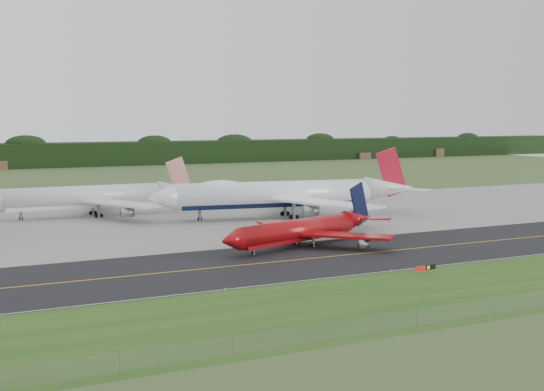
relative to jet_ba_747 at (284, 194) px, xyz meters
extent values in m
plane|color=#375527|center=(-14.07, -46.56, -5.89)|extent=(600.00, 600.00, 0.00)
cube|color=#214D16|center=(-14.07, -81.56, -5.88)|extent=(400.00, 30.00, 0.01)
cube|color=black|center=(-14.07, -50.56, -5.88)|extent=(400.00, 32.00, 0.02)
cube|color=gray|center=(-14.07, 4.44, -5.88)|extent=(400.00, 78.00, 0.01)
cube|color=gold|center=(-14.07, -50.56, -5.86)|extent=(400.00, 0.40, 0.00)
cube|color=silver|center=(-14.07, -66.06, -5.86)|extent=(400.00, 0.25, 0.00)
plane|color=slate|center=(-14.07, -94.56, -4.79)|extent=(320.00, 0.00, 320.00)
cylinder|color=slate|center=(-14.07, -94.56, -4.79)|extent=(0.10, 0.10, 2.20)
cylinder|color=slate|center=(-74.07, -94.56, -4.79)|extent=(0.10, 0.10, 2.20)
cube|color=black|center=(-14.07, 228.44, 0.11)|extent=(700.00, 24.00, 12.00)
cylinder|color=white|center=(-2.45, 0.42, 0.19)|extent=(49.72, 14.47, 6.27)
cube|color=black|center=(-2.45, 0.42, -1.85)|extent=(47.02, 12.51, 2.19)
cone|color=white|center=(-29.82, 5.08, 0.19)|extent=(7.14, 7.22, 6.27)
cone|color=white|center=(28.31, -4.82, 0.66)|extent=(13.89, 8.37, 6.27)
ellipsoid|color=white|center=(-16.07, 2.74, 1.91)|extent=(13.50, 7.40, 4.00)
cube|color=white|center=(3.66, -14.79, -0.91)|extent=(15.98, 29.30, 0.54)
cube|color=white|center=(8.35, 12.75, -0.91)|extent=(23.22, 28.05, 0.54)
cube|color=red|center=(29.00, -4.94, 4.92)|extent=(8.97, 2.01, 12.99)
cylinder|color=gray|center=(-0.03, -13.55, -2.62)|extent=(3.82, 3.17, 2.63)
cylinder|color=gray|center=(4.45, 12.79, -2.62)|extent=(3.82, 3.17, 2.63)
cylinder|color=gray|center=(3.51, -26.47, -2.62)|extent=(3.82, 3.17, 2.63)
cylinder|color=gray|center=(12.07, 23.82, -2.62)|extent=(3.82, 3.17, 2.63)
cylinder|color=black|center=(-20.94, 3.57, -5.32)|extent=(1.20, 0.69, 1.13)
cylinder|color=slate|center=(0.87, -3.65, -3.79)|extent=(1.01, 1.01, 4.19)
cylinder|color=black|center=(0.87, -3.65, -5.32)|extent=(1.21, 0.75, 1.13)
cylinder|color=slate|center=(2.03, 3.15, -3.79)|extent=(1.01, 1.01, 4.19)
cylinder|color=black|center=(2.03, 3.15, -5.32)|extent=(1.21, 0.75, 1.13)
cylinder|color=#990B0E|center=(-17.98, -39.17, -2.54)|extent=(29.98, 13.68, 4.10)
cube|color=maroon|center=(-17.98, -39.17, -3.88)|extent=(28.22, 12.22, 1.43)
cone|color=#990B0E|center=(-34.10, -44.68, -2.54)|extent=(4.91, 5.10, 4.10)
cone|color=#990B0E|center=(0.13, -32.97, -2.24)|extent=(8.89, 6.47, 4.10)
cube|color=#990B0E|center=(-10.33, -45.47, -3.26)|extent=(15.64, 15.95, 0.46)
cube|color=#990B0E|center=(-15.79, -29.50, -3.26)|extent=(7.23, 17.36, 0.46)
cube|color=black|center=(0.68, -32.79, 0.85)|extent=(6.23, 2.41, 9.33)
cylinder|color=gray|center=(-9.31, -49.38, -4.38)|extent=(2.67, 2.35, 1.72)
cylinder|color=gray|center=(-17.39, -25.79, -4.38)|extent=(2.67, 2.35, 1.72)
cylinder|color=black|center=(-28.87, -42.89, -5.52)|extent=(0.81, 0.55, 0.74)
cylinder|color=slate|center=(-14.95, -40.52, -4.83)|extent=(0.73, 0.73, 2.11)
cylinder|color=black|center=(-14.95, -40.52, -5.52)|extent=(0.82, 0.59, 0.74)
cylinder|color=slate|center=(-16.41, -36.25, -4.83)|extent=(0.73, 0.73, 2.11)
cylinder|color=black|center=(-16.41, -36.25, -5.52)|extent=(0.82, 0.59, 0.74)
cylinder|color=silver|center=(-44.04, 24.51, -0.78)|extent=(39.56, 5.78, 5.49)
cube|color=white|center=(-44.04, 24.51, -2.56)|extent=(37.57, 4.39, 1.92)
cone|color=silver|center=(-19.07, 24.32, -0.37)|extent=(10.47, 5.57, 5.49)
cube|color=silver|center=(-37.20, 13.14, -1.74)|extent=(15.90, 23.55, 0.49)
cube|color=silver|center=(-37.03, 35.77, -1.74)|extent=(16.16, 23.51, 0.49)
cube|color=#A7180B|center=(-18.45, 24.32, 3.20)|extent=(7.57, 0.49, 10.91)
cylinder|color=gray|center=(-37.57, 7.73, -3.24)|extent=(3.01, 2.33, 2.31)
cylinder|color=gray|center=(-37.32, 41.19, -3.24)|extent=(3.01, 2.33, 2.31)
cylinder|color=black|center=(-59.06, 24.62, -5.39)|extent=(0.99, 0.45, 0.99)
cylinder|color=slate|center=(-40.90, 21.46, -4.16)|extent=(0.77, 0.77, 3.46)
cylinder|color=black|center=(-40.90, 21.46, -5.39)|extent=(0.99, 0.50, 0.99)
cylinder|color=slate|center=(-40.86, 27.50, -4.16)|extent=(0.77, 0.77, 3.46)
cylinder|color=black|center=(-40.86, 27.50, -5.39)|extent=(0.99, 0.50, 0.99)
cylinder|color=slate|center=(-13.18, -70.68, -5.58)|extent=(0.11, 0.11, 0.62)
cylinder|color=slate|center=(-10.52, -70.44, -5.58)|extent=(0.11, 0.11, 0.62)
cube|color=#AA0D0E|center=(-12.92, -70.66, -4.86)|extent=(1.96, 0.34, 0.80)
cube|color=black|center=(-11.23, -70.50, -4.86)|extent=(0.90, 0.24, 0.80)
cube|color=black|center=(-10.17, -70.41, -4.86)|extent=(1.08, 0.26, 0.80)
cylinder|color=yellow|center=(-44.98, -67.06, -5.64)|extent=(0.16, 0.16, 0.50)
cylinder|color=yellow|center=(-15.83, -67.06, -5.64)|extent=(0.16, 0.16, 0.50)
camera|label=1|loc=(-87.36, -165.03, 18.92)|focal=50.00mm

